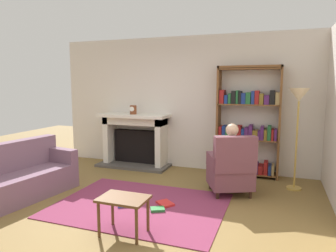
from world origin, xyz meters
name	(u,v)px	position (x,y,z in m)	size (l,w,h in m)	color
ground	(131,214)	(0.00, 0.00, 0.00)	(14.00, 14.00, 0.00)	brown
back_wall	(186,103)	(0.00, 2.55, 1.35)	(5.60, 0.10, 2.70)	beige
area_rug	(140,205)	(0.00, 0.30, 0.01)	(2.40, 1.80, 0.01)	#7B2D4A
fireplace	(136,138)	(-1.04, 2.30, 0.59)	(1.53, 0.64, 1.12)	#4C4742
mantel_clock	(133,110)	(-1.04, 2.20, 1.21)	(0.14, 0.14, 0.19)	brown
bookshelf	(248,124)	(1.28, 2.33, 0.99)	(1.16, 0.32, 2.08)	brown
armchair_reading	(231,169)	(1.16, 1.18, 0.42)	(0.84, 0.83, 0.97)	#331E14
seated_reader	(229,155)	(1.11, 1.29, 0.62)	(0.51, 0.60, 1.14)	white
sofa_floral	(18,178)	(-1.89, -0.06, 0.32)	(0.95, 1.78, 0.85)	#765668
side_table	(123,203)	(0.19, -0.54, 0.38)	(0.56, 0.39, 0.45)	brown
scattered_books	(145,204)	(0.07, 0.31, 0.03)	(0.80, 0.51, 0.04)	#334CA5
floor_lamp	(299,104)	(2.12, 1.82, 1.42)	(0.32, 0.32, 1.68)	#B7933F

